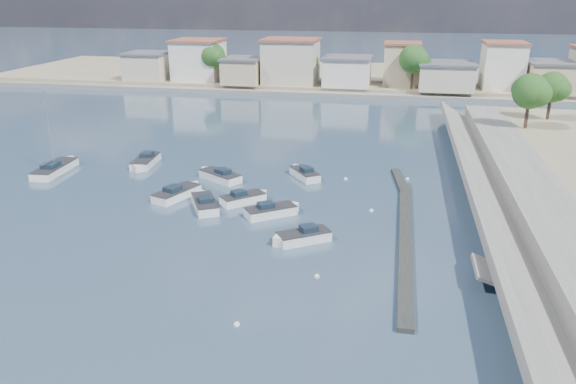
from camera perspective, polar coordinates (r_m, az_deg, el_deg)
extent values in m
plane|color=#293D53|center=(73.74, 6.36, 5.21)|extent=(400.00, 400.00, 0.00)
cube|color=slate|center=(49.24, 25.40, -3.13)|extent=(5.00, 90.00, 1.80)
cube|color=slate|center=(48.29, 20.41, -2.85)|extent=(4.17, 90.00, 2.86)
cube|color=slate|center=(40.42, 21.93, -8.35)|extent=(5.31, 3.50, 1.94)
cube|color=black|center=(45.08, 11.85, -4.60)|extent=(1.00, 26.00, 0.35)
cube|color=black|center=(58.14, 11.34, 1.05)|extent=(2.00, 8.05, 0.30)
cube|color=gray|center=(124.56, 8.55, 11.45)|extent=(160.00, 40.00, 1.40)
cube|color=slate|center=(103.90, 7.92, 9.65)|extent=(160.00, 2.50, 0.80)
cube|color=beige|center=(119.01, -13.98, 12.26)|extent=(8.00, 8.00, 5.00)
cube|color=#595960|center=(118.71, -14.09, 13.54)|extent=(8.48, 8.48, 0.35)
cube|color=white|center=(116.90, -9.05, 13.08)|extent=(9.00, 9.00, 7.50)
cube|color=#99513D|center=(116.52, -9.15, 14.99)|extent=(9.54, 9.54, 0.35)
cube|color=#CAB18B|center=(111.22, -4.57, 12.14)|extent=(7.00, 8.00, 4.50)
cube|color=#595960|center=(110.92, -4.61, 13.38)|extent=(7.42, 8.48, 0.35)
cube|color=beige|center=(110.89, 0.29, 13.09)|extent=(10.00, 9.00, 8.00)
cube|color=#99513D|center=(110.47, 0.29, 15.24)|extent=(10.60, 9.54, 0.35)
cube|color=white|center=(108.57, 6.03, 12.04)|extent=(8.50, 8.50, 5.00)
cube|color=#595960|center=(108.24, 6.08, 13.44)|extent=(9.01, 9.01, 0.35)
cube|color=#CAB18B|center=(110.96, 11.47, 12.58)|extent=(6.50, 7.50, 7.50)
cube|color=#99513D|center=(110.55, 11.61, 14.60)|extent=(6.89, 7.95, 0.35)
cube|color=beige|center=(107.51, 15.75, 11.21)|extent=(9.50, 9.00, 4.50)
cube|color=#595960|center=(107.20, 15.87, 12.49)|extent=(10.07, 9.54, 0.35)
cube|color=white|center=(111.45, 20.95, 11.85)|extent=(7.00, 8.00, 8.00)
cube|color=#99513D|center=(111.03, 21.23, 13.97)|extent=(7.42, 8.48, 0.35)
cube|color=#CAB18B|center=(111.30, 25.13, 10.50)|extent=(8.00, 9.00, 5.00)
cube|color=#595960|center=(110.98, 25.33, 11.86)|extent=(8.48, 9.54, 0.35)
cylinder|color=#38281E|center=(113.04, -7.56, 11.87)|extent=(0.44, 0.44, 3.38)
sphere|color=#174316|center=(112.64, -7.64, 13.55)|extent=(4.80, 4.80, 4.80)
sphere|color=#174316|center=(111.81, -7.28, 13.40)|extent=(3.60, 3.60, 3.60)
sphere|color=#174316|center=(113.28, -7.94, 13.65)|extent=(3.30, 3.30, 3.30)
cylinder|color=#38281E|center=(111.67, 1.93, 11.81)|extent=(0.44, 0.44, 2.93)
sphere|color=#174316|center=(111.30, 1.95, 13.29)|extent=(4.16, 4.16, 4.16)
sphere|color=#174316|center=(110.70, 2.31, 13.15)|extent=(3.12, 3.12, 3.12)
sphere|color=#174316|center=(111.78, 1.64, 13.39)|extent=(2.86, 2.86, 2.86)
cylinder|color=#38281E|center=(106.28, 12.48, 11.14)|extent=(0.44, 0.44, 3.60)
sphere|color=#174316|center=(105.83, 12.63, 13.04)|extent=(5.12, 5.12, 5.12)
sphere|color=#174316|center=(105.25, 13.16, 12.83)|extent=(3.84, 3.84, 3.84)
sphere|color=#174316|center=(106.27, 12.19, 13.19)|extent=(3.52, 3.52, 3.52)
cylinder|color=#38281E|center=(110.78, 20.88, 10.54)|extent=(0.44, 0.44, 3.15)
sphere|color=#174316|center=(110.39, 21.08, 12.13)|extent=(4.48, 4.48, 4.48)
sphere|color=#174316|center=(110.01, 21.55, 11.94)|extent=(3.36, 3.36, 3.36)
sphere|color=#174316|center=(110.67, 20.69, 12.27)|extent=(3.08, 3.08, 3.08)
cylinder|color=#38281E|center=(78.38, 23.09, 7.15)|extent=(0.44, 0.44, 3.15)
sphere|color=#174316|center=(77.84, 23.40, 9.38)|extent=(4.48, 4.48, 4.48)
sphere|color=#174316|center=(77.51, 24.07, 9.09)|extent=(3.36, 3.36, 3.36)
sphere|color=#174316|center=(78.08, 22.84, 9.59)|extent=(3.08, 3.08, 3.08)
cylinder|color=#38281E|center=(85.03, 24.97, 7.70)|extent=(0.44, 0.44, 2.93)
sphere|color=#174316|center=(84.56, 25.26, 9.61)|extent=(4.16, 4.16, 4.16)
sphere|color=#174316|center=(84.28, 25.84, 9.36)|extent=(3.12, 3.12, 3.12)
sphere|color=#174316|center=(84.76, 24.78, 9.79)|extent=(2.86, 2.86, 2.86)
cube|color=white|center=(50.89, -8.44, -1.33)|extent=(3.79, 4.95, 1.00)
cube|color=white|center=(52.74, -8.78, -0.58)|extent=(1.60, 1.60, 1.00)
cube|color=#262628|center=(50.72, -8.47, -0.81)|extent=(3.82, 4.97, 0.08)
cube|color=#182534|center=(50.20, -8.40, -0.73)|extent=(1.65, 1.76, 0.48)
cube|color=white|center=(51.75, -4.61, -0.81)|extent=(4.09, 3.99, 1.00)
cube|color=white|center=(52.52, -2.94, -0.46)|extent=(1.20, 1.20, 1.00)
cube|color=#262628|center=(51.58, -4.63, -0.29)|extent=(4.11, 4.01, 0.08)
cube|color=#182534|center=(51.32, -5.04, -0.12)|extent=(1.59, 1.58, 0.48)
cube|color=white|center=(58.30, -6.90, 1.52)|extent=(5.04, 4.13, 1.00)
cube|color=white|center=(59.85, -8.17, 1.94)|extent=(1.54, 1.54, 1.00)
cube|color=#262628|center=(58.15, -6.92, 1.98)|extent=(5.06, 4.16, 0.08)
cube|color=#182534|center=(57.72, -6.63, 2.11)|extent=(1.83, 1.73, 0.48)
cube|color=white|center=(43.85, 1.60, -4.69)|extent=(4.36, 3.69, 1.00)
cube|color=white|center=(43.22, -0.54, -5.07)|extent=(1.40, 1.40, 1.00)
cube|color=#262628|center=(43.64, 1.60, -4.10)|extent=(4.38, 3.72, 0.08)
cube|color=#182534|center=(43.70, 2.10, -3.72)|extent=(1.61, 1.56, 0.48)
cube|color=white|center=(53.95, -11.23, -0.26)|extent=(3.57, 5.26, 1.00)
cube|color=white|center=(55.39, -9.76, 0.37)|extent=(1.81, 1.81, 1.00)
cube|color=#262628|center=(53.78, -11.27, 0.24)|extent=(3.61, 5.28, 0.08)
cube|color=#182534|center=(53.38, -11.64, 0.33)|extent=(1.65, 1.80, 0.48)
cube|color=white|center=(58.52, 1.71, 1.73)|extent=(3.75, 4.34, 1.00)
cube|color=white|center=(60.04, 0.97, 2.21)|extent=(1.35, 1.35, 1.00)
cube|color=#262628|center=(58.37, 1.72, 2.19)|extent=(3.78, 4.36, 0.08)
cube|color=#182534|center=(57.94, 1.90, 2.30)|extent=(1.56, 1.61, 0.48)
cube|color=white|center=(64.95, -14.25, 2.96)|extent=(2.44, 5.30, 1.00)
cube|color=white|center=(62.96, -14.90, 2.37)|extent=(1.93, 1.93, 1.00)
cube|color=#262628|center=(64.81, -14.28, 3.38)|extent=(2.47, 5.31, 0.08)
cube|color=#182534|center=(65.21, -14.16, 3.71)|extent=(1.35, 1.65, 0.48)
cube|color=white|center=(48.74, -1.78, -2.09)|extent=(4.55, 3.95, 1.00)
cube|color=white|center=(49.45, 0.22, -1.75)|extent=(1.39, 1.39, 1.00)
cube|color=#262628|center=(48.56, -1.79, -1.54)|extent=(4.57, 3.98, 0.08)
cube|color=#182534|center=(48.31, -2.27, -1.36)|extent=(1.69, 1.63, 0.48)
cube|color=white|center=(65.20, -22.60, 2.08)|extent=(2.48, 6.54, 1.00)
cube|color=white|center=(67.53, -21.43, 2.82)|extent=(2.14, 2.14, 1.00)
cube|color=#262628|center=(65.06, -22.65, 2.50)|extent=(2.53, 6.54, 0.08)
cube|color=#182534|center=(64.47, -22.96, 2.53)|extent=(1.43, 2.00, 0.48)
cylinder|color=silver|center=(64.08, -23.13, 5.91)|extent=(0.12, 0.12, 8.00)
cylinder|color=silver|center=(63.89, -23.26, 2.78)|extent=(0.21, 2.40, 0.08)
sphere|color=white|center=(38.82, 2.96, -8.58)|extent=(0.38, 0.38, 0.38)
sphere|color=white|center=(50.32, 8.46, -1.89)|extent=(0.38, 0.38, 0.38)
sphere|color=white|center=(33.88, -5.23, -13.27)|extent=(0.38, 0.38, 0.38)
sphere|color=white|center=(52.99, 18.32, -1.59)|extent=(0.38, 0.38, 0.38)
sphere|color=white|center=(58.32, 5.88, 1.30)|extent=(0.38, 0.38, 0.38)
sphere|color=white|center=(59.32, 12.03, 1.28)|extent=(0.38, 0.38, 0.38)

